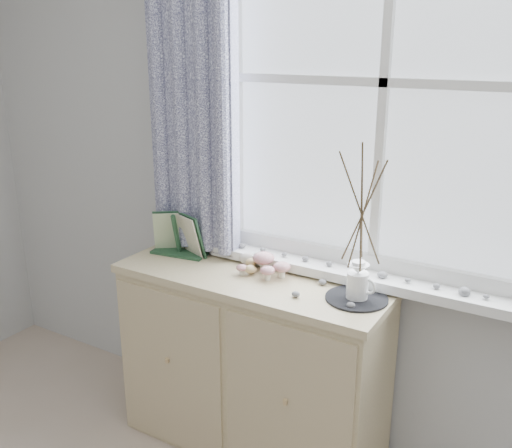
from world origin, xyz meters
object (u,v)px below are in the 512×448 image
object	(u,v)px
botanical_book	(174,235)
sideboard	(252,363)
twig_pitcher	(362,209)
toadstool_cluster	(267,264)

from	to	relation	value
botanical_book	sideboard	bearing A→B (deg)	-9.58
sideboard	twig_pitcher	world-z (taller)	twig_pitcher
sideboard	botanical_book	bearing A→B (deg)	178.27
botanical_book	toadstool_cluster	size ratio (longest dim) A/B	1.35
botanical_book	twig_pitcher	bearing A→B (deg)	-8.11
toadstool_cluster	botanical_book	bearing A→B (deg)	-176.56
twig_pitcher	toadstool_cluster	bearing A→B (deg)	-168.88
sideboard	botanical_book	size ratio (longest dim) A/B	4.02
toadstool_cluster	twig_pitcher	size ratio (longest dim) A/B	0.35
sideboard	twig_pitcher	distance (m)	0.92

